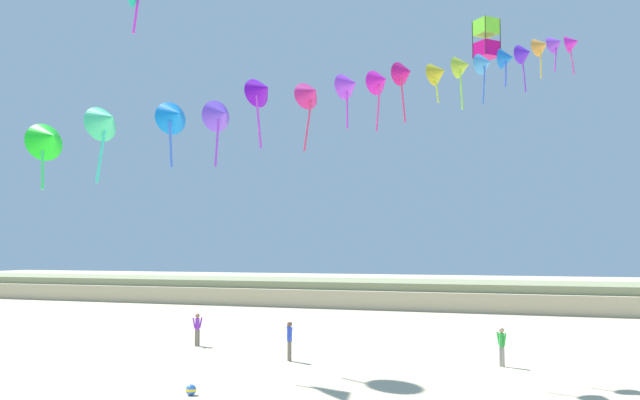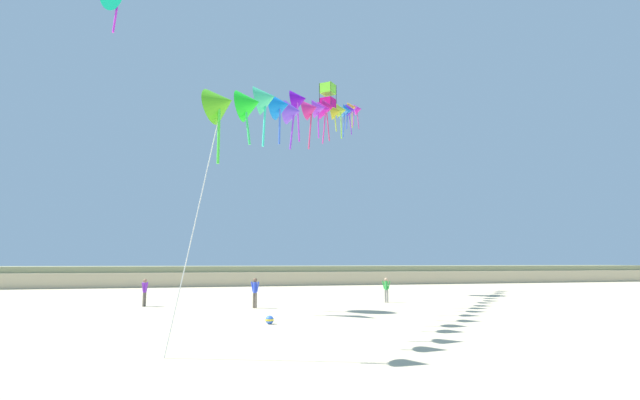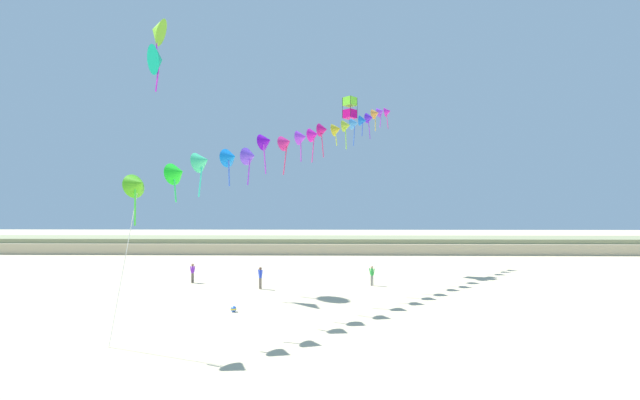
{
  "view_description": "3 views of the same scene",
  "coord_description": "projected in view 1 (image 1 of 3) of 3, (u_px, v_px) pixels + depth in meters",
  "views": [
    {
      "loc": [
        10.34,
        -17.57,
        4.85
      ],
      "look_at": [
        0.09,
        10.49,
        7.1
      ],
      "focal_mm": 38.0,
      "sensor_mm": 36.0,
      "label": 1
    },
    {
      "loc": [
        -5.32,
        -18.99,
        2.64
      ],
      "look_at": [
        3.16,
        12.39,
        6.7
      ],
      "focal_mm": 28.0,
      "sensor_mm": 36.0,
      "label": 2
    },
    {
      "loc": [
        4.13,
        -23.27,
        6.1
      ],
      "look_at": [
        3.44,
        8.22,
        6.95
      ],
      "focal_mm": 24.0,
      "sensor_mm": 36.0,
      "label": 3
    }
  ],
  "objects": [
    {
      "name": "dune_ridge",
      "position": [
        443.0,
        294.0,
        59.35
      ],
      "size": [
        120.0,
        11.85,
        2.18
      ],
      "color": "#BFAE8B",
      "rests_on": "ground"
    },
    {
      "name": "person_near_right",
      "position": [
        289.0,
        338.0,
        29.88
      ],
      "size": [
        0.48,
        0.5,
        1.73
      ],
      "color": "#726656",
      "rests_on": "ground"
    },
    {
      "name": "beach_ball",
      "position": [
        191.0,
        390.0,
        22.78
      ],
      "size": [
        0.36,
        0.36,
        0.36
      ],
      "color": "blue",
      "rests_on": "ground"
    },
    {
      "name": "kite_banner_string",
      "position": [
        395.0,
        76.0,
        29.98
      ],
      "size": [
        17.38,
        32.51,
        18.44
      ],
      "color": "#4FBF1C"
    },
    {
      "name": "person_near_left",
      "position": [
        197.0,
        327.0,
        34.63
      ],
      "size": [
        0.38,
        0.53,
        1.65
      ],
      "color": "#726656",
      "rests_on": "ground"
    },
    {
      "name": "person_mid_center",
      "position": [
        502.0,
        344.0,
        28.46
      ],
      "size": [
        0.48,
        0.43,
        1.62
      ],
      "color": "gray",
      "rests_on": "ground"
    },
    {
      "name": "large_kite_mid_trail",
      "position": [
        486.0,
        39.0,
        38.75
      ],
      "size": [
        1.59,
        1.59,
        2.2
      ],
      "color": "#C70A72"
    }
  ]
}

